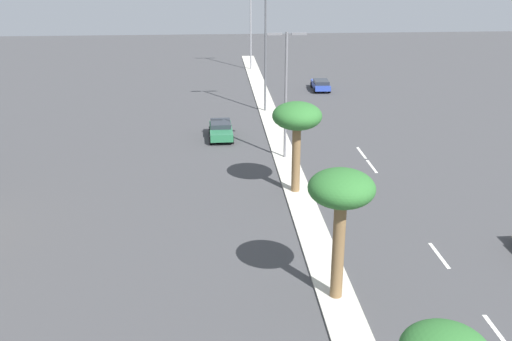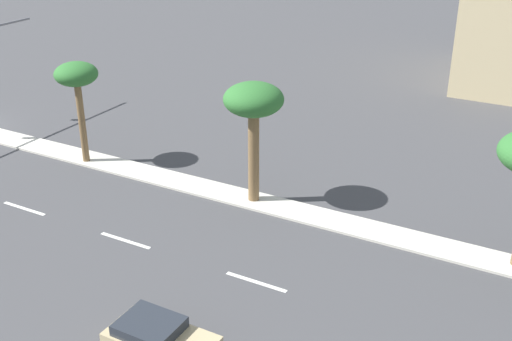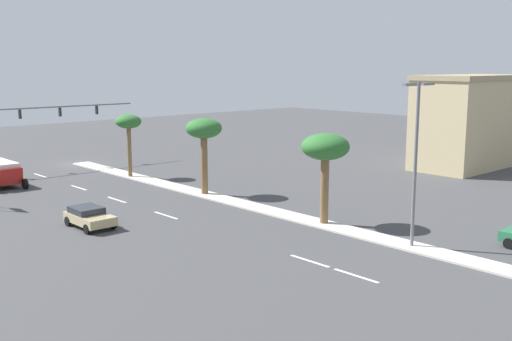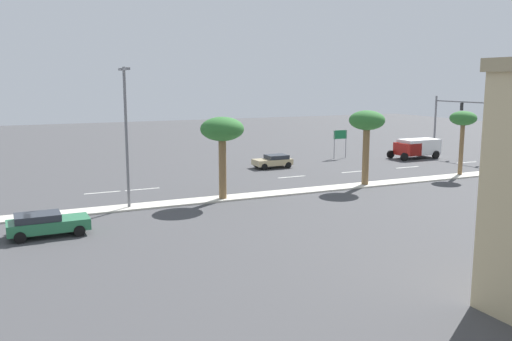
# 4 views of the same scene
# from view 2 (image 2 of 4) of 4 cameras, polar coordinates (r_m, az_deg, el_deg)

# --- Properties ---
(ground_plane) EXTENTS (160.00, 160.00, 0.00)m
(ground_plane) POSITION_cam_2_polar(r_m,az_deg,el_deg) (29.66, 21.70, -7.99)
(ground_plane) COLOR #424244
(lane_stripe_front) EXTENTS (0.20, 2.80, 0.01)m
(lane_stripe_front) POSITION_cam_2_polar(r_m,az_deg,el_deg) (34.18, -20.05, -3.22)
(lane_stripe_front) COLOR silver
(lane_stripe_front) RESTS_ON ground
(lane_stripe_mid) EXTENTS (0.20, 2.80, 0.01)m
(lane_stripe_mid) POSITION_cam_2_polar(r_m,az_deg,el_deg) (30.01, -11.62, -6.17)
(lane_stripe_mid) COLOR silver
(lane_stripe_mid) RESTS_ON ground
(lane_stripe_rear) EXTENTS (0.20, 2.80, 0.01)m
(lane_stripe_rear) POSITION_cam_2_polar(r_m,az_deg,el_deg) (26.63, 0.02, -9.96)
(lane_stripe_rear) COLOR silver
(lane_stripe_rear) RESTS_ON ground
(palm_tree_left) EXTENTS (2.41, 2.41, 5.88)m
(palm_tree_left) POSITION_cam_2_polar(r_m,az_deg,el_deg) (36.89, -15.78, 7.96)
(palm_tree_left) COLOR brown
(palm_tree_left) RESTS_ON median_curb
(palm_tree_center) EXTENTS (2.95, 2.95, 6.20)m
(palm_tree_center) POSITION_cam_2_polar(r_m,az_deg,el_deg) (30.78, -0.22, 5.90)
(palm_tree_center) COLOR brown
(palm_tree_center) RESTS_ON median_curb
(sedan_tan_inboard) EXTENTS (2.07, 3.82, 1.31)m
(sedan_tan_inboard) POSITION_cam_2_polar(r_m,az_deg,el_deg) (22.93, -8.71, -14.66)
(sedan_tan_inboard) COLOR tan
(sedan_tan_inboard) RESTS_ON ground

